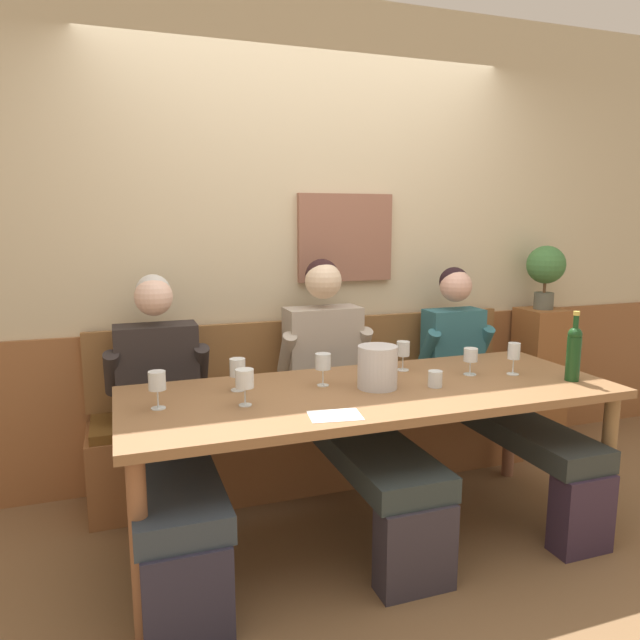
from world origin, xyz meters
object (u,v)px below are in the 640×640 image
(wine_bottle_green_tall, at_px, (574,351))
(wine_glass_mid_right, at_px, (323,363))
(person_center_left_seat, at_px, (165,422))
(ice_bucket, at_px, (378,367))
(person_center_right_seat, at_px, (346,394))
(wine_glass_right_end, at_px, (245,380))
(wine_glass_left_end, at_px, (238,369))
(wine_glass_center_rear, at_px, (471,356))
(potted_plant, at_px, (546,268))
(wall_bench, at_px, (321,432))
(wine_glass_by_bottle, at_px, (403,350))
(water_tumbler_left, at_px, (435,379))
(dining_table, at_px, (372,404))
(wine_glass_mid_left, at_px, (157,382))
(wine_glass_near_bucket, at_px, (514,352))
(person_right_seat, at_px, (489,385))

(wine_bottle_green_tall, distance_m, wine_glass_mid_right, 1.23)
(person_center_left_seat, height_order, ice_bucket, person_center_left_seat)
(person_center_right_seat, relative_size, wine_bottle_green_tall, 3.84)
(wine_glass_right_end, height_order, wine_glass_left_end, wine_glass_right_end)
(wine_glass_center_rear, bearing_deg, potted_plant, 34.10)
(wall_bench, relative_size, potted_plant, 6.13)
(wine_glass_by_bottle, bearing_deg, person_center_right_seat, 162.78)
(water_tumbler_left, bearing_deg, wine_glass_mid_right, 158.49)
(dining_table, bearing_deg, wine_glass_center_rear, 5.55)
(ice_bucket, xyz_separation_m, water_tumbler_left, (0.26, -0.08, -0.06))
(potted_plant, bearing_deg, person_center_right_seat, -165.38)
(person_center_right_seat, relative_size, wine_glass_mid_left, 8.24)
(dining_table, xyz_separation_m, person_center_left_seat, (-0.93, 0.31, -0.08))
(dining_table, xyz_separation_m, wine_bottle_green_tall, (0.98, -0.20, 0.22))
(person_center_left_seat, distance_m, wine_glass_near_bucket, 1.76)
(person_center_left_seat, distance_m, water_tumbler_left, 1.29)
(potted_plant, bearing_deg, dining_table, -154.79)
(wine_glass_by_bottle, height_order, wine_glass_mid_left, wine_glass_mid_left)
(wine_glass_right_end, distance_m, potted_plant, 2.39)
(wine_glass_by_bottle, bearing_deg, wine_glass_near_bucket, -28.12)
(wine_glass_mid_right, relative_size, wine_glass_center_rear, 1.13)
(person_center_left_seat, relative_size, water_tumbler_left, 17.15)
(dining_table, xyz_separation_m, wine_glass_center_rear, (0.57, 0.06, 0.17))
(wine_glass_left_end, bearing_deg, wine_bottle_green_tall, -13.57)
(person_right_seat, relative_size, wine_glass_near_bucket, 8.03)
(wall_bench, distance_m, person_right_seat, 1.02)
(wine_glass_right_end, relative_size, wine_glass_left_end, 1.06)
(person_center_right_seat, bearing_deg, potted_plant, 14.62)
(dining_table, distance_m, wine_bottle_green_tall, 1.03)
(wine_glass_mid_right, bearing_deg, person_center_left_seat, 165.03)
(wall_bench, height_order, ice_bucket, ice_bucket)
(person_center_right_seat, distance_m, potted_plant, 1.75)
(wine_bottle_green_tall, bearing_deg, water_tumbler_left, 169.46)
(wine_glass_near_bucket, bearing_deg, water_tumbler_left, -172.74)
(wine_bottle_green_tall, relative_size, wine_glass_left_end, 2.29)
(wall_bench, distance_m, wine_glass_center_rear, 1.05)
(person_center_left_seat, relative_size, wine_glass_right_end, 8.30)
(person_right_seat, bearing_deg, person_center_right_seat, 178.17)
(person_center_right_seat, bearing_deg, wine_glass_mid_left, -162.38)
(person_center_left_seat, bearing_deg, wine_glass_mid_right, -14.97)
(ice_bucket, relative_size, wine_glass_mid_left, 1.25)
(person_center_right_seat, relative_size, wine_glass_right_end, 8.33)
(ice_bucket, xyz_separation_m, wine_glass_left_end, (-0.63, 0.18, 0.00))
(person_center_right_seat, relative_size, person_right_seat, 1.00)
(ice_bucket, relative_size, wine_glass_center_rear, 1.45)
(wine_glass_near_bucket, height_order, wine_glass_by_bottle, wine_glass_near_bucket)
(wine_glass_mid_right, bearing_deg, person_center_right_seat, 46.23)
(wine_bottle_green_tall, bearing_deg, potted_plant, 57.06)
(wine_glass_mid_right, bearing_deg, wall_bench, 71.28)
(person_center_right_seat, height_order, ice_bucket, person_center_right_seat)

